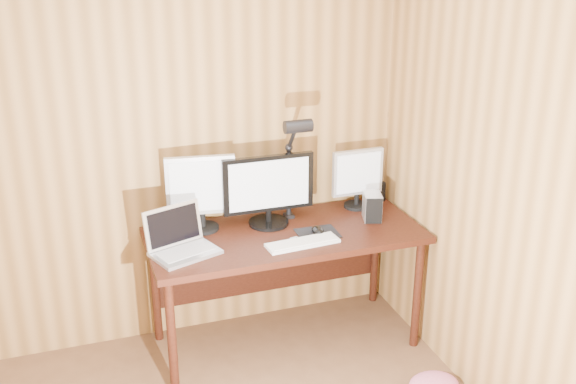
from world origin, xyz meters
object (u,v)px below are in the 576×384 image
mouse (318,230)px  phone (297,241)px  hard_drive (372,207)px  speaker (381,192)px  laptop (180,241)px  monitor_left (201,191)px  monitor_center (268,189)px  desk (281,246)px  desk_lamp (294,154)px  keyboard (303,243)px  monitor_right (357,177)px

mouse → phone: size_ratio=1.08×
hard_drive → speaker: size_ratio=1.40×
laptop → phone: 0.66m
speaker → monitor_left: bearing=-176.4°
monitor_center → hard_drive: size_ratio=3.19×
desk → hard_drive: 0.60m
monitor_left → laptop: monitor_left is taller
laptop → desk_lamp: 0.83m
laptop → monitor_center: bearing=-0.7°
laptop → mouse: (0.80, -0.02, -0.04)m
laptop → desk_lamp: bearing=-6.5°
monitor_center → desk_lamp: size_ratio=0.79×
laptop → keyboard: laptop is taller
monitor_center → laptop: size_ratio=1.34×
desk → monitor_right: monitor_right is taller
desk_lamp → hard_drive: bearing=0.1°
speaker → desk_lamp: 0.78m
monitor_left → monitor_right: size_ratio=1.19×
monitor_right → desk_lamp: (-0.46, -0.10, 0.23)m
monitor_left → speaker: 1.22m
mouse → monitor_right: bearing=53.5°
keyboard → mouse: (0.13, 0.11, 0.01)m
laptop → keyboard: 0.68m
monitor_center → mouse: (0.23, -0.22, -0.20)m
desk_lamp → laptop: bearing=-154.1°
monitor_right → phone: (-0.53, -0.36, -0.20)m
monitor_center → laptop: 0.62m
phone → speaker: speaker is taller
desk → phone: bearing=-84.0°
monitor_right → laptop: bearing=-168.2°
desk → monitor_center: (-0.06, 0.07, 0.35)m
desk → monitor_right: bearing=14.7°
monitor_left → mouse: bearing=-15.4°
keyboard → desk_lamp: 0.52m
desk → monitor_center: 0.36m
laptop → hard_drive: size_ratio=2.38×
hard_drive → desk_lamp: bearing=-175.5°
desk → monitor_right: 0.66m
desk → monitor_left: size_ratio=3.54×
speaker → monitor_center: bearing=-171.0°
hard_drive → desk_lamp: size_ratio=0.25×
monitor_right → phone: bearing=-146.8°
speaker → desk_lamp: size_ratio=0.18×
monitor_right → mouse: monitor_right is taller
keyboard → speaker: size_ratio=3.44×
monitor_right → hard_drive: monitor_right is taller
speaker → desk: bearing=-165.3°
monitor_center → monitor_left: size_ratio=1.22×
monitor_left → hard_drive: (1.01, -0.19, -0.16)m
hard_drive → desk_lamp: 0.60m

